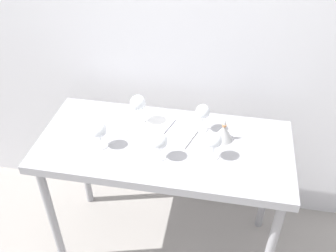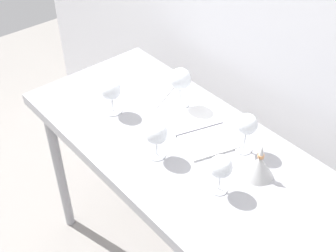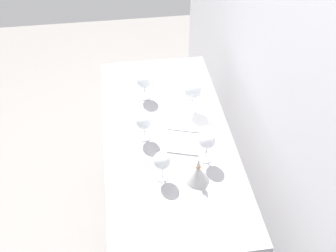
{
  "view_description": "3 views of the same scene",
  "coord_description": "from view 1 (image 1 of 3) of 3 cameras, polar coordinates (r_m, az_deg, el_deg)",
  "views": [
    {
      "loc": [
        0.31,
        -1.57,
        2.25
      ],
      "look_at": [
        0.02,
        0.01,
        1.01
      ],
      "focal_mm": 40.58,
      "sensor_mm": 36.0,
      "label": 1
    },
    {
      "loc": [
        0.97,
        -0.9,
        2.07
      ],
      "look_at": [
        -0.07,
        -0.01,
        0.94
      ],
      "focal_mm": 47.95,
      "sensor_mm": 36.0,
      "label": 2
    },
    {
      "loc": [
        1.47,
        -0.21,
        2.33
      ],
      "look_at": [
        -0.03,
        0.0,
        0.93
      ],
      "focal_mm": 42.88,
      "sensor_mm": 36.0,
      "label": 3
    }
  ],
  "objects": [
    {
      "name": "ground_plane",
      "position": [
        2.77,
        -0.43,
        -16.8
      ],
      "size": [
        6.0,
        6.0,
        0.0
      ],
      "primitive_type": "plane",
      "color": "gray"
    },
    {
      "name": "back_wall",
      "position": [
        2.29,
        1.78,
        13.17
      ],
      "size": [
        3.8,
        0.04,
        2.6
      ],
      "primitive_type": "cube",
      "color": "silver",
      "rests_on": "ground_plane"
    },
    {
      "name": "steel_counter",
      "position": [
        2.16,
        -0.56,
        -4.65
      ],
      "size": [
        1.4,
        0.65,
        0.9
      ],
      "color": "#99999E",
      "rests_on": "ground_plane"
    },
    {
      "name": "wine_glass_near_center",
      "position": [
        1.94,
        -1.31,
        -2.32
      ],
      "size": [
        0.09,
        0.09,
        0.15
      ],
      "color": "white",
      "rests_on": "steel_counter"
    },
    {
      "name": "wine_glass_far_right",
      "position": [
        2.12,
        5.26,
        2.06
      ],
      "size": [
        0.08,
        0.08,
        0.17
      ],
      "color": "white",
      "rests_on": "steel_counter"
    },
    {
      "name": "wine_glass_near_left",
      "position": [
        2.04,
        -10.29,
        -0.65
      ],
      "size": [
        0.08,
        0.08,
        0.15
      ],
      "color": "white",
      "rests_on": "steel_counter"
    },
    {
      "name": "wine_glass_near_right",
      "position": [
        1.95,
        6.96,
        -2.25
      ],
      "size": [
        0.08,
        0.08,
        0.15
      ],
      "color": "white",
      "rests_on": "steel_counter"
    },
    {
      "name": "wine_glass_far_left",
      "position": [
        2.17,
        -4.53,
        3.37
      ],
      "size": [
        0.09,
        0.09,
        0.18
      ],
      "color": "white",
      "rests_on": "steel_counter"
    },
    {
      "name": "open_notebook",
      "position": [
        2.17,
        0.08,
        -0.65
      ],
      "size": [
        0.35,
        0.29,
        0.01
      ],
      "rotation": [
        0.0,
        0.0,
        -0.3
      ],
      "color": "white",
      "rests_on": "steel_counter"
    },
    {
      "name": "tasting_sheet_upper",
      "position": [
        2.29,
        -9.06,
        1.06
      ],
      "size": [
        0.29,
        0.33,
        0.0
      ],
      "primitive_type": "cube",
      "rotation": [
        0.0,
        0.0,
        0.42
      ],
      "color": "white",
      "rests_on": "steel_counter"
    },
    {
      "name": "decanter_funnel",
      "position": [
        2.11,
        8.35,
        -0.95
      ],
      "size": [
        0.11,
        0.11,
        0.14
      ],
      "color": "#B6B6B6",
      "rests_on": "steel_counter"
    }
  ]
}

